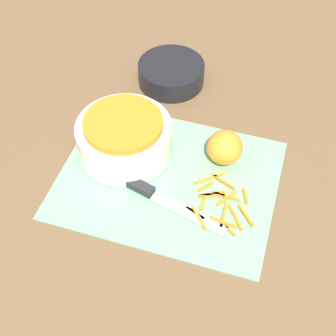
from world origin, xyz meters
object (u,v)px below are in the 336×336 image
object	(u,v)px
knife	(143,189)
orange_left	(225,148)
bowl_speckled	(124,137)
bowl_dark	(171,73)

from	to	relation	value
knife	orange_left	size ratio (longest dim) A/B	3.61
bowl_speckled	orange_left	bearing A→B (deg)	10.45
bowl_dark	bowl_speckled	bearing A→B (deg)	-95.72
bowl_dark	knife	bearing A→B (deg)	-82.25
bowl_speckled	orange_left	world-z (taller)	bowl_speckled
bowl_dark	orange_left	size ratio (longest dim) A/B	2.16
bowl_speckled	bowl_dark	size ratio (longest dim) A/B	1.24
bowl_speckled	orange_left	distance (m)	0.20
knife	orange_left	bearing A→B (deg)	58.35
bowl_dark	orange_left	world-z (taller)	orange_left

